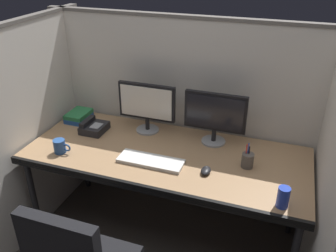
{
  "coord_description": "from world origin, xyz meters",
  "views": [
    {
      "loc": [
        0.7,
        -1.63,
        2.02
      ],
      "look_at": [
        0.0,
        0.35,
        0.92
      ],
      "focal_mm": 37.97,
      "sensor_mm": 36.0,
      "label": 1
    }
  ],
  "objects_px": {
    "computer_mouse": "(206,171)",
    "coffee_mug": "(60,146)",
    "keyboard_main": "(151,161)",
    "desk": "(165,160)",
    "monitor_left": "(147,105)",
    "monitor_right": "(215,115)",
    "book_stack": "(79,116)",
    "pen_cup": "(248,160)",
    "soda_can": "(283,197)",
    "desk_phone": "(94,127)"
  },
  "relations": [
    {
      "from": "computer_mouse",
      "to": "coffee_mug",
      "type": "height_order",
      "value": "coffee_mug"
    },
    {
      "from": "keyboard_main",
      "to": "computer_mouse",
      "type": "bearing_deg",
      "value": 0.45
    },
    {
      "from": "desk",
      "to": "monitor_left",
      "type": "relative_size",
      "value": 4.42
    },
    {
      "from": "monitor_right",
      "to": "book_stack",
      "type": "xyz_separation_m",
      "value": [
        -1.1,
        -0.01,
        -0.18
      ]
    },
    {
      "from": "monitor_right",
      "to": "computer_mouse",
      "type": "height_order",
      "value": "monitor_right"
    },
    {
      "from": "monitor_right",
      "to": "coffee_mug",
      "type": "distance_m",
      "value": 1.07
    },
    {
      "from": "monitor_right",
      "to": "coffee_mug",
      "type": "bearing_deg",
      "value": -153.13
    },
    {
      "from": "pen_cup",
      "to": "soda_can",
      "type": "xyz_separation_m",
      "value": [
        0.23,
        -0.32,
        0.01
      ]
    },
    {
      "from": "coffee_mug",
      "to": "desk_phone",
      "type": "distance_m",
      "value": 0.35
    },
    {
      "from": "soda_can",
      "to": "monitor_left",
      "type": "bearing_deg",
      "value": 151.2
    },
    {
      "from": "book_stack",
      "to": "pen_cup",
      "type": "height_order",
      "value": "pen_cup"
    },
    {
      "from": "desk",
      "to": "pen_cup",
      "type": "distance_m",
      "value": 0.55
    },
    {
      "from": "coffee_mug",
      "to": "monitor_left",
      "type": "bearing_deg",
      "value": 47.86
    },
    {
      "from": "desk",
      "to": "keyboard_main",
      "type": "distance_m",
      "value": 0.15
    },
    {
      "from": "coffee_mug",
      "to": "desk_phone",
      "type": "xyz_separation_m",
      "value": [
        0.06,
        0.34,
        -0.01
      ]
    },
    {
      "from": "monitor_right",
      "to": "book_stack",
      "type": "relative_size",
      "value": 2.0
    },
    {
      "from": "desk",
      "to": "keyboard_main",
      "type": "xyz_separation_m",
      "value": [
        -0.05,
        -0.13,
        0.06
      ]
    },
    {
      "from": "coffee_mug",
      "to": "soda_can",
      "type": "distance_m",
      "value": 1.45
    },
    {
      "from": "desk",
      "to": "book_stack",
      "type": "relative_size",
      "value": 8.83
    },
    {
      "from": "computer_mouse",
      "to": "monitor_left",
      "type": "bearing_deg",
      "value": 144.59
    },
    {
      "from": "monitor_right",
      "to": "soda_can",
      "type": "height_order",
      "value": "monitor_right"
    },
    {
      "from": "monitor_right",
      "to": "desk",
      "type": "bearing_deg",
      "value": -136.44
    },
    {
      "from": "monitor_left",
      "to": "coffee_mug",
      "type": "xyz_separation_m",
      "value": [
        -0.44,
        -0.48,
        -0.17
      ]
    },
    {
      "from": "soda_can",
      "to": "desk_phone",
      "type": "bearing_deg",
      "value": 163.39
    },
    {
      "from": "monitor_right",
      "to": "keyboard_main",
      "type": "relative_size",
      "value": 1.0
    },
    {
      "from": "computer_mouse",
      "to": "soda_can",
      "type": "bearing_deg",
      "value": -19.71
    },
    {
      "from": "desk",
      "to": "coffee_mug",
      "type": "height_order",
      "value": "coffee_mug"
    },
    {
      "from": "monitor_right",
      "to": "desk_phone",
      "type": "xyz_separation_m",
      "value": [
        -0.89,
        -0.14,
        -0.18
      ]
    },
    {
      "from": "desk_phone",
      "to": "coffee_mug",
      "type": "bearing_deg",
      "value": -99.83
    },
    {
      "from": "pen_cup",
      "to": "monitor_left",
      "type": "bearing_deg",
      "value": 163.12
    },
    {
      "from": "desk",
      "to": "computer_mouse",
      "type": "bearing_deg",
      "value": -22.02
    },
    {
      "from": "coffee_mug",
      "to": "soda_can",
      "type": "relative_size",
      "value": 1.03
    },
    {
      "from": "soda_can",
      "to": "desk_phone",
      "type": "xyz_separation_m",
      "value": [
        -1.39,
        0.42,
        -0.03
      ]
    },
    {
      "from": "soda_can",
      "to": "pen_cup",
      "type": "bearing_deg",
      "value": 126.09
    },
    {
      "from": "keyboard_main",
      "to": "coffee_mug",
      "type": "xyz_separation_m",
      "value": [
        -0.62,
        -0.09,
        0.04
      ]
    },
    {
      "from": "desk",
      "to": "keyboard_main",
      "type": "bearing_deg",
      "value": -111.43
    },
    {
      "from": "computer_mouse",
      "to": "pen_cup",
      "type": "bearing_deg",
      "value": 33.9
    },
    {
      "from": "monitor_left",
      "to": "pen_cup",
      "type": "height_order",
      "value": "monitor_left"
    },
    {
      "from": "monitor_right",
      "to": "keyboard_main",
      "type": "height_order",
      "value": "monitor_right"
    },
    {
      "from": "desk",
      "to": "book_stack",
      "type": "height_order",
      "value": "book_stack"
    },
    {
      "from": "computer_mouse",
      "to": "soda_can",
      "type": "relative_size",
      "value": 0.79
    },
    {
      "from": "monitor_left",
      "to": "computer_mouse",
      "type": "height_order",
      "value": "monitor_left"
    },
    {
      "from": "keyboard_main",
      "to": "computer_mouse",
      "type": "xyz_separation_m",
      "value": [
        0.37,
        0.0,
        0.01
      ]
    },
    {
      "from": "keyboard_main",
      "to": "soda_can",
      "type": "xyz_separation_m",
      "value": [
        0.83,
        -0.16,
        0.05
      ]
    },
    {
      "from": "monitor_left",
      "to": "desk_phone",
      "type": "bearing_deg",
      "value": -159.45
    },
    {
      "from": "desk",
      "to": "desk_phone",
      "type": "bearing_deg",
      "value": 168.76
    },
    {
      "from": "desk",
      "to": "keyboard_main",
      "type": "height_order",
      "value": "keyboard_main"
    },
    {
      "from": "monitor_left",
      "to": "coffee_mug",
      "type": "height_order",
      "value": "monitor_left"
    },
    {
      "from": "computer_mouse",
      "to": "monitor_right",
      "type": "bearing_deg",
      "value": 96.18
    },
    {
      "from": "keyboard_main",
      "to": "soda_can",
      "type": "relative_size",
      "value": 3.52
    }
  ]
}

